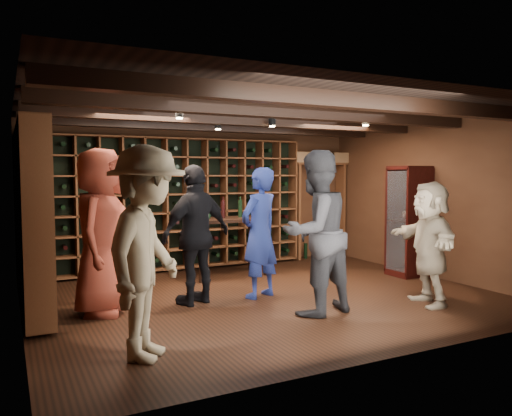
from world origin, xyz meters
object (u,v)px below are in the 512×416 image
guest_woman_black (196,235)px  guest_khaki (147,253)px  guest_red_floral (99,232)px  man_grey_suit (316,233)px  display_cabinet (408,223)px  tasting_table (227,225)px  guest_beige (429,243)px  man_blue_shirt (260,233)px

guest_woman_black → guest_khaki: guest_khaki is taller
guest_red_floral → man_grey_suit: bearing=-90.2°
man_grey_suit → display_cabinet: bearing=-167.1°
guest_khaki → tasting_table: 3.65m
guest_woman_black → guest_beige: (2.62, -1.35, -0.10)m
guest_woman_black → man_grey_suit: bearing=115.8°
display_cabinet → man_blue_shirt: 2.81m
guest_woman_black → tasting_table: guest_woman_black is taller
man_blue_shirt → tasting_table: size_ratio=1.36×
display_cabinet → man_grey_suit: size_ratio=0.90×
man_blue_shirt → guest_khaki: size_ratio=0.91×
man_grey_suit → guest_beige: man_grey_suit is taller
display_cabinet → guest_woman_black: 3.68m
guest_woman_black → guest_beige: guest_woman_black is taller
display_cabinet → man_blue_shirt: bearing=-176.3°
guest_khaki → guest_woman_black: bearing=2.0°
guest_woman_black → man_blue_shirt: bearing=156.0°
guest_khaki → tasting_table: size_ratio=1.49×
guest_woman_black → guest_khaki: size_ratio=0.93×
guest_beige → guest_woman_black: bearing=-98.5°
display_cabinet → man_grey_suit: man_grey_suit is taller
display_cabinet → man_blue_shirt: (-2.81, -0.18, 0.01)m
man_blue_shirt → man_grey_suit: man_grey_suit is taller
display_cabinet → guest_khaki: 5.01m
man_grey_suit → guest_woman_black: 1.53m
guest_beige → tasting_table: guest_beige is taller
man_blue_shirt → guest_red_floral: bearing=-26.4°
man_blue_shirt → guest_woman_black: size_ratio=0.98×
man_blue_shirt → man_grey_suit: bearing=80.0°
guest_khaki → guest_beige: (3.66, 0.23, -0.17)m
guest_beige → man_grey_suit: bearing=-81.9°
display_cabinet → guest_red_floral: size_ratio=0.89×
guest_red_floral → guest_woman_black: bearing=-67.2°
man_grey_suit → tasting_table: size_ratio=1.51×
display_cabinet → tasting_table: display_cabinet is taller
guest_woman_black → guest_khaki: 1.89m
man_grey_suit → guest_khaki: size_ratio=1.01×
guest_woman_black → guest_khaki: (-1.04, -1.58, 0.07)m
tasting_table → display_cabinet: bearing=-29.2°
man_blue_shirt → guest_beige: bearing=120.9°
tasting_table → guest_red_floral: bearing=-152.0°
display_cabinet → man_grey_suit: (-2.58, -1.18, 0.11)m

